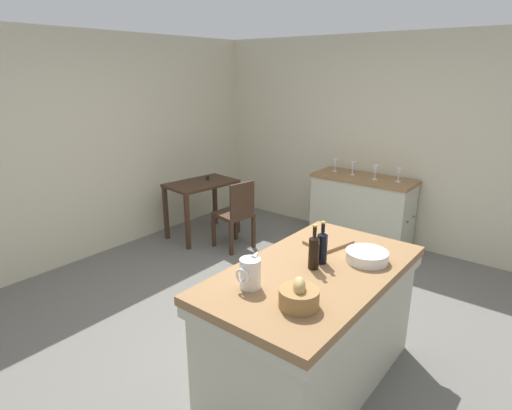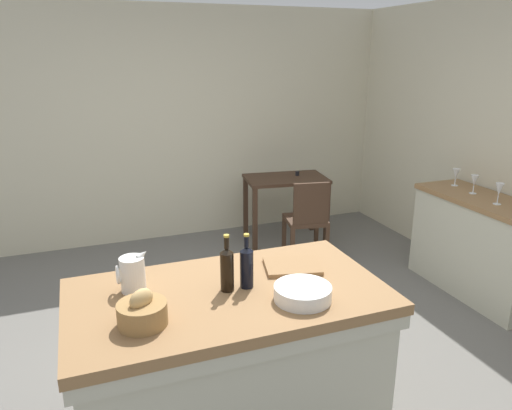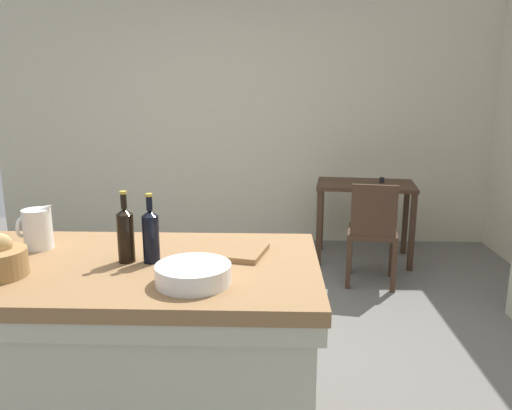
{
  "view_description": "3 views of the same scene",
  "coord_description": "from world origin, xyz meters",
  "views": [
    {
      "loc": [
        -2.59,
        -1.97,
        2.17
      ],
      "look_at": [
        0.27,
        0.31,
        0.99
      ],
      "focal_mm": 29.49,
      "sensor_mm": 36.0,
      "label": 1
    },
    {
      "loc": [
        -1.01,
        -2.88,
        2.09
      ],
      "look_at": [
        0.22,
        0.41,
        0.98
      ],
      "focal_mm": 33.91,
      "sensor_mm": 36.0,
      "label": 2
    },
    {
      "loc": [
        0.28,
        -2.71,
        1.63
      ],
      "look_at": [
        0.18,
        0.34,
        0.91
      ],
      "focal_mm": 35.17,
      "sensor_mm": 36.0,
      "label": 3
    }
  ],
  "objects": [
    {
      "name": "writing_desk",
      "position": [
        1.16,
        1.95,
        0.63
      ],
      "size": [
        0.96,
        0.67,
        0.8
      ],
      "color": "#3D281C",
      "rests_on": "ground"
    },
    {
      "name": "wine_bottle_dark",
      "position": [
        -0.24,
        -0.67,
        1.02
      ],
      "size": [
        0.07,
        0.07,
        0.3
      ],
      "color": "black",
      "rests_on": "island_table"
    },
    {
      "name": "ground_plane",
      "position": [
        0.0,
        0.0,
        0.0
      ],
      "size": [
        6.76,
        6.76,
        0.0
      ],
      "primitive_type": "plane",
      "color": "#66635E"
    },
    {
      "name": "wine_bottle_amber",
      "position": [
        -0.35,
        -0.67,
        1.02
      ],
      "size": [
        0.07,
        0.07,
        0.31
      ],
      "color": "black",
      "rests_on": "island_table"
    },
    {
      "name": "wall_back",
      "position": [
        0.0,
        2.6,
        1.3
      ],
      "size": [
        5.32,
        0.12,
        2.6
      ],
      "primitive_type": "cube",
      "color": "beige",
      "rests_on": "ground"
    },
    {
      "name": "cutting_board",
      "position": [
        0.09,
        -0.55,
        0.91
      ],
      "size": [
        0.36,
        0.32,
        0.02
      ],
      "primitive_type": "cube",
      "rotation": [
        0.0,
        0.0,
        -0.24
      ],
      "color": "olive",
      "rests_on": "island_table"
    },
    {
      "name": "wooden_chair",
      "position": [
        1.11,
        1.3,
        0.48
      ],
      "size": [
        0.46,
        0.46,
        0.88
      ],
      "color": "#3D281C",
      "rests_on": "ground"
    },
    {
      "name": "wash_bowl",
      "position": [
        -0.02,
        -0.91,
        0.93
      ],
      "size": [
        0.29,
        0.29,
        0.08
      ],
      "primitive_type": "cylinder",
      "color": "white",
      "rests_on": "island_table"
    },
    {
      "name": "island_table",
      "position": [
        -0.35,
        -0.69,
        0.48
      ],
      "size": [
        1.66,
        0.93,
        0.89
      ],
      "color": "olive",
      "rests_on": "ground"
    },
    {
      "name": "pitcher",
      "position": [
        -0.81,
        -0.51,
        0.99
      ],
      "size": [
        0.17,
        0.13,
        0.23
      ],
      "color": "white",
      "rests_on": "island_table"
    }
  ]
}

